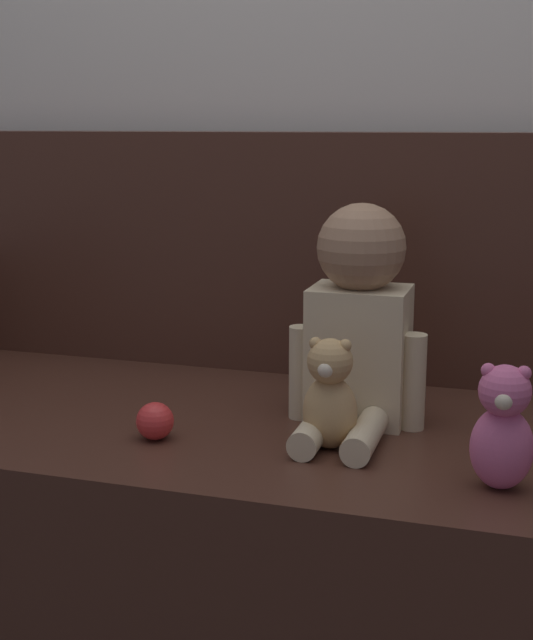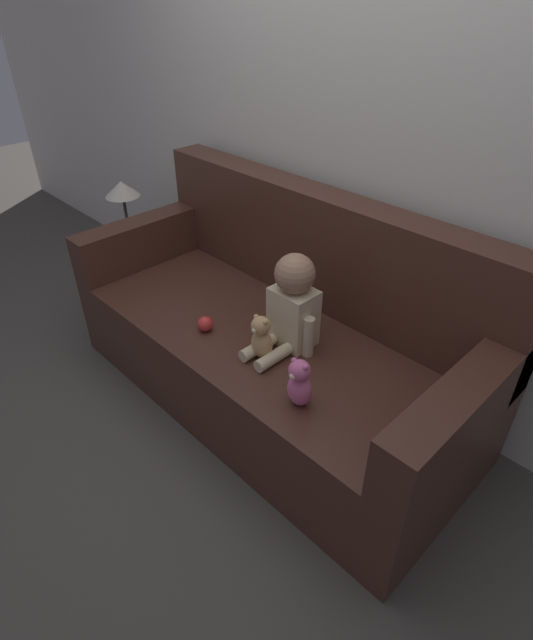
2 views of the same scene
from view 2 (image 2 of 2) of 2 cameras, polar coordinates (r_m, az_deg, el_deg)
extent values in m
plane|color=#4C4742|center=(2.73, 0.07, -8.73)|extent=(12.00, 12.00, 0.00)
cube|color=silver|center=(2.47, 9.79, 20.68)|extent=(8.00, 0.05, 2.60)
cube|color=#47281E|center=(2.58, 0.07, -4.95)|extent=(2.14, 0.92, 0.47)
cube|color=#47281E|center=(2.52, 6.16, 8.11)|extent=(2.14, 0.18, 0.58)
cube|color=#47281E|center=(3.06, -13.16, 9.02)|extent=(0.16, 0.92, 0.27)
cube|color=#47281E|center=(1.93, 21.36, -9.52)|extent=(0.16, 0.92, 0.27)
cube|color=beige|center=(2.26, 3.05, 0.40)|extent=(0.20, 0.15, 0.28)
sphere|color=#A37A5B|center=(2.14, 3.23, 5.27)|extent=(0.18, 0.18, 0.18)
cylinder|color=beige|center=(2.25, -0.97, -3.17)|extent=(0.06, 0.19, 0.06)
cylinder|color=beige|center=(2.20, 0.81, -4.29)|extent=(0.06, 0.19, 0.06)
cylinder|color=beige|center=(2.34, 0.56, 0.46)|extent=(0.05, 0.05, 0.20)
cylinder|color=beige|center=(2.21, 4.80, -1.94)|extent=(0.05, 0.05, 0.20)
ellipsoid|color=tan|center=(2.20, -0.53, -2.74)|extent=(0.10, 0.09, 0.14)
sphere|color=tan|center=(2.14, -0.66, -0.66)|extent=(0.09, 0.09, 0.09)
sphere|color=tan|center=(2.14, -1.19, 0.36)|extent=(0.02, 0.02, 0.02)
sphere|color=tan|center=(2.11, -0.14, -0.25)|extent=(0.02, 0.02, 0.02)
sphere|color=beige|center=(2.13, -1.33, -1.17)|extent=(0.03, 0.03, 0.03)
cylinder|color=tan|center=(2.25, -1.67, -3.51)|extent=(0.03, 0.06, 0.03)
cylinder|color=tan|center=(2.20, -0.03, -4.57)|extent=(0.03, 0.06, 0.03)
ellipsoid|color=#DB6699|center=(1.98, 3.80, -7.95)|extent=(0.11, 0.09, 0.14)
sphere|color=#DB6699|center=(1.91, 3.78, -5.78)|extent=(0.09, 0.09, 0.09)
sphere|color=#DB6699|center=(1.90, 3.19, -4.63)|extent=(0.02, 0.02, 0.02)
sphere|color=#DB6699|center=(1.87, 4.46, -5.41)|extent=(0.02, 0.02, 0.02)
sphere|color=beige|center=(1.89, 3.06, -6.41)|extent=(0.03, 0.03, 0.03)
sphere|color=red|center=(2.40, -7.02, -0.45)|extent=(0.07, 0.07, 0.07)
cylinder|color=brown|center=(3.50, -15.38, 9.33)|extent=(0.38, 0.38, 0.03)
cylinder|color=brown|center=(3.60, -14.82, 5.99)|extent=(0.04, 0.04, 0.44)
cylinder|color=#4C4742|center=(3.49, -15.45, 9.74)|extent=(0.12, 0.12, 0.03)
cylinder|color=#4C4742|center=(3.44, -15.78, 11.68)|extent=(0.02, 0.02, 0.23)
cone|color=beige|center=(3.38, -16.21, 14.21)|extent=(0.22, 0.22, 0.10)
camera|label=1|loc=(1.26, -48.37, -19.85)|focal=50.00mm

